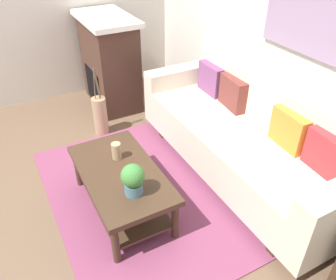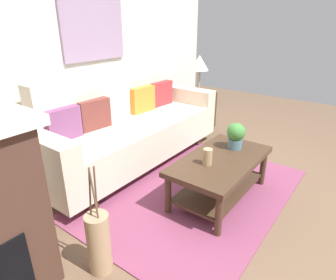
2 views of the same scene
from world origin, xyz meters
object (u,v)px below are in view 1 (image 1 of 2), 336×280
object	(u,v)px
throw_pillow_orange	(289,130)
throw_pillow_maroon	(233,93)
coffee_table	(121,182)
framed_painting	(307,8)
potted_plant_tabletop	(133,179)
throw_pillow_crimson	(327,154)
tabletop_vase	(116,151)
throw_pillow_plum	(211,79)
fireplace	(110,62)
floor_vase	(100,116)
couch	(245,135)

from	to	relation	value
throw_pillow_orange	throw_pillow_maroon	bearing A→B (deg)	180.00
coffee_table	framed_painting	xyz separation A→B (m)	(0.07, 1.71, 1.23)
framed_painting	potted_plant_tabletop	bearing A→B (deg)	-82.53
throw_pillow_crimson	tabletop_vase	bearing A→B (deg)	-127.79
throw_pillow_plum	tabletop_vase	world-z (taller)	throw_pillow_plum
fireplace	floor_vase	bearing A→B (deg)	-30.71
tabletop_vase	potted_plant_tabletop	bearing A→B (deg)	-5.54
coffee_table	fireplace	world-z (taller)	fireplace
fireplace	framed_painting	distance (m)	2.47
throw_pillow_orange	fireplace	distance (m)	2.50
throw_pillow_orange	potted_plant_tabletop	bearing A→B (deg)	-96.86
throw_pillow_orange	framed_painting	size ratio (longest dim) A/B	0.41
throw_pillow_orange	throw_pillow_crimson	bearing A→B (deg)	0.00
couch	floor_vase	size ratio (longest dim) A/B	5.38
potted_plant_tabletop	floor_vase	size ratio (longest dim) A/B	0.58
coffee_table	framed_painting	distance (m)	2.11
throw_pillow_maroon	throw_pillow_crimson	world-z (taller)	same
coffee_table	fireplace	distance (m)	2.06
fireplace	throw_pillow_maroon	bearing A→B (deg)	24.39
throw_pillow_maroon	framed_painting	xyz separation A→B (m)	(0.39, 0.34, 0.87)
throw_pillow_plum	tabletop_vase	distance (m)	1.43
throw_pillow_plum	floor_vase	distance (m)	1.34
throw_pillow_maroon	coffee_table	bearing A→B (deg)	-76.74
throw_pillow_crimson	coffee_table	world-z (taller)	throw_pillow_crimson
throw_pillow_maroon	throw_pillow_crimson	size ratio (longest dim) A/B	1.00
couch	framed_painting	bearing A→B (deg)	90.00
couch	coffee_table	distance (m)	1.25
tabletop_vase	floor_vase	distance (m)	1.15
throw_pillow_maroon	fireplace	size ratio (longest dim) A/B	0.31
throw_pillow_orange	tabletop_vase	world-z (taller)	throw_pillow_orange
couch	fireplace	bearing A→B (deg)	-163.11
coffee_table	tabletop_vase	bearing A→B (deg)	166.38
throw_pillow_maroon	potted_plant_tabletop	xyz separation A→B (m)	(0.61, -1.37, -0.11)
couch	potted_plant_tabletop	bearing A→B (deg)	-79.79
throw_pillow_orange	coffee_table	distance (m)	1.49
couch	throw_pillow_plum	bearing A→B (deg)	170.91
coffee_table	throw_pillow_orange	bearing A→B (deg)	71.58
couch	throw_pillow_maroon	size ratio (longest dim) A/B	6.79
tabletop_vase	coffee_table	bearing A→B (deg)	-13.62
throw_pillow_crimson	fireplace	distance (m)	2.88
tabletop_vase	framed_painting	xyz separation A→B (m)	(0.25, 1.66, 1.04)
throw_pillow_orange	coffee_table	world-z (taller)	throw_pillow_orange
throw_pillow_plum	throw_pillow_orange	bearing A→B (deg)	0.00
throw_pillow_plum	framed_painting	size ratio (longest dim) A/B	0.41
tabletop_vase	couch	bearing A→B (deg)	78.29
throw_pillow_plum	coffee_table	size ratio (longest dim) A/B	0.33
couch	framed_painting	xyz separation A→B (m)	(0.00, 0.47, 1.11)
throw_pillow_crimson	coffee_table	bearing A→B (deg)	-121.69
tabletop_vase	fireplace	distance (m)	1.85
throw_pillow_maroon	tabletop_vase	bearing A→B (deg)	-83.95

